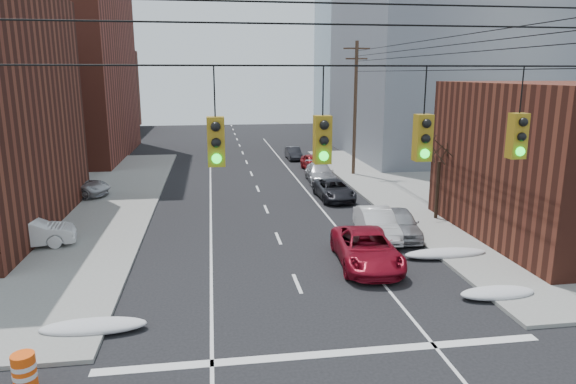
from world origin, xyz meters
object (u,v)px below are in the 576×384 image
object	(u,v)px
parked_car_c	(334,190)
lot_car_a	(27,233)
parked_car_e	(314,163)
parked_car_f	(293,153)
parked_car_d	(320,173)
construction_barrel	(25,372)
parked_car_a	(400,223)
lot_car_b	(72,186)
parked_car_b	(376,224)
red_pickup	(366,249)

from	to	relation	value
parked_car_c	lot_car_a	xyz separation A→B (m)	(-17.24, -7.94, 0.22)
lot_car_a	parked_car_e	bearing A→B (deg)	-55.10
parked_car_f	parked_car_d	bearing A→B (deg)	-88.87
parked_car_c	parked_car_f	size ratio (longest dim) A/B	1.27
parked_car_f	construction_barrel	world-z (taller)	parked_car_f
parked_car_a	lot_car_a	xyz separation A→B (m)	(-18.74, 0.67, 0.14)
construction_barrel	parked_car_a	bearing A→B (deg)	37.66
lot_car_a	lot_car_b	xyz separation A→B (m)	(-0.59, 10.90, -0.01)
parked_car_b	parked_car_c	world-z (taller)	parked_car_b
red_pickup	parked_car_f	bearing A→B (deg)	91.69
red_pickup	parked_car_c	xyz separation A→B (m)	(1.47, 12.31, -0.11)
parked_car_b	lot_car_b	bearing A→B (deg)	151.80
construction_barrel	parked_car_e	bearing A→B (deg)	65.43
parked_car_a	red_pickup	bearing A→B (deg)	-120.89
parked_car_b	parked_car_c	xyz separation A→B (m)	(-0.21, 8.59, -0.11)
parked_car_a	parked_car_c	size ratio (longest dim) A/B	0.91
parked_car_a	parked_car_e	bearing A→B (deg)	100.25
parked_car_a	construction_barrel	size ratio (longest dim) A/B	3.89
red_pickup	parked_car_a	bearing A→B (deg)	55.60
parked_car_b	parked_car_d	size ratio (longest dim) A/B	0.93
parked_car_e	parked_car_c	bearing A→B (deg)	-97.45
lot_car_a	lot_car_b	size ratio (longest dim) A/B	0.86
parked_car_e	lot_car_a	world-z (taller)	lot_car_a
parked_car_d	parked_car_e	world-z (taller)	parked_car_d
red_pickup	construction_barrel	xyz separation A→B (m)	(-11.93, -7.80, -0.20)
lot_car_b	red_pickup	bearing A→B (deg)	-117.12
parked_car_c	parked_car_d	xyz separation A→B (m)	(0.24, 5.86, 0.07)
red_pickup	lot_car_a	world-z (taller)	lot_car_a
parked_car_f	construction_barrel	xyz separation A→B (m)	(-13.30, -37.14, -0.04)
red_pickup	parked_car_d	distance (m)	18.24
parked_car_a	lot_car_b	world-z (taller)	lot_car_b
construction_barrel	parked_car_d	bearing A→B (deg)	62.29
red_pickup	parked_car_b	size ratio (longest dim) A/B	1.19
parked_car_b	lot_car_a	distance (m)	17.46
parked_car_b	parked_car_f	distance (m)	25.63
parked_car_e	lot_car_b	bearing A→B (deg)	-161.02
parked_car_c	red_pickup	bearing A→B (deg)	-97.82
parked_car_b	construction_barrel	world-z (taller)	parked_car_b
parked_car_c	lot_car_b	distance (m)	18.08
red_pickup	parked_car_d	bearing A→B (deg)	88.99
parked_car_f	lot_car_a	xyz separation A→B (m)	(-17.14, -24.97, 0.26)
red_pickup	parked_car_d	world-z (taller)	red_pickup
lot_car_b	parked_car_c	bearing A→B (deg)	-83.54
parked_car_e	lot_car_a	distance (m)	25.88
parked_car_b	parked_car_f	bearing A→B (deg)	95.13
parked_car_d	construction_barrel	bearing A→B (deg)	-114.22
red_pickup	parked_car_f	xyz separation A→B (m)	(1.37, 29.34, -0.16)
lot_car_b	parked_car_a	bearing A→B (deg)	-105.01
parked_car_f	red_pickup	bearing A→B (deg)	-93.28
parked_car_e	parked_car_f	xyz separation A→B (m)	(-0.80, 6.31, -0.10)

